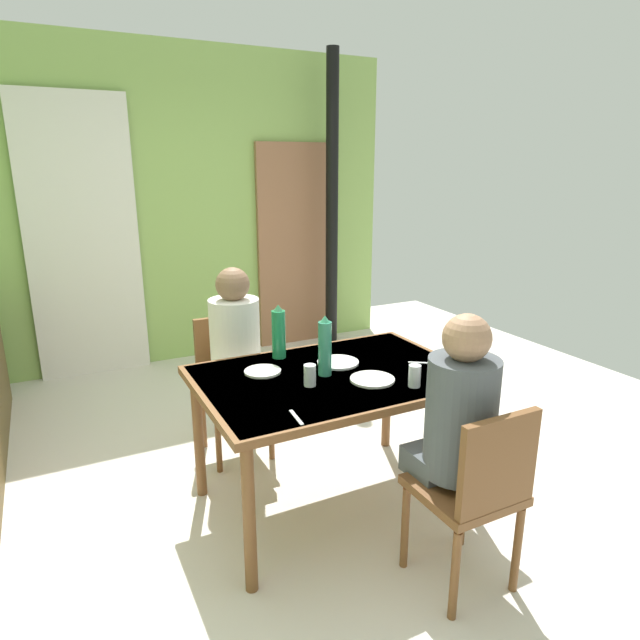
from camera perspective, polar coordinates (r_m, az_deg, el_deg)
name	(u,v)px	position (r m, az deg, el deg)	size (l,w,h in m)	color
ground_plane	(288,496)	(3.23, -3.40, -17.86)	(6.81, 6.81, 0.00)	silver
wall_back	(168,209)	(5.21, -15.54, 11.10)	(4.30, 0.10, 2.81)	#97BE61
door_wooden	(295,246)	(5.56, -2.58, 7.69)	(0.80, 0.05, 2.00)	#9A6546
stove_pipe_column	(332,206)	(5.39, 1.25, 11.80)	(0.12, 0.12, 2.81)	black
curtain_panel	(83,240)	(5.04, -23.47, 7.64)	(0.90, 0.03, 2.36)	white
dining_table	(333,387)	(2.85, 1.38, -6.99)	(1.38, 0.95, 0.76)	brown
chair_near_diner	(476,489)	(2.46, 15.95, -16.54)	(0.40, 0.40, 0.87)	brown
chair_far_diner	(231,377)	(3.53, -9.28, -5.85)	(0.40, 0.40, 0.87)	brown
person_near_diner	(459,413)	(2.41, 14.26, -9.41)	(0.30, 0.37, 0.77)	#4D545A
person_far_diner	(236,340)	(3.31, -8.77, -2.08)	(0.30, 0.37, 0.77)	silver
water_bottle_green_near	(325,347)	(2.76, 0.51, -2.84)	(0.07, 0.07, 0.31)	#34896B
water_bottle_green_far	(279,333)	(3.02, -4.33, -1.33)	(0.08, 0.08, 0.30)	#1F814C
dinner_plate_near_left	(338,362)	(2.96, 1.88, -4.43)	(0.23, 0.23, 0.01)	white
dinner_plate_near_right	(263,371)	(2.85, -6.00, -5.33)	(0.19, 0.19, 0.01)	silver
dinner_plate_far_center	(372,379)	(2.75, 5.48, -6.17)	(0.22, 0.22, 0.01)	white
drinking_glass_by_near_diner	(310,375)	(2.66, -1.07, -5.78)	(0.06, 0.06, 0.11)	silver
drinking_glass_by_far_diner	(415,376)	(2.69, 9.83, -5.76)	(0.06, 0.06, 0.11)	silver
cutlery_knife_near	(422,363)	(3.02, 10.61, -4.41)	(0.15, 0.02, 0.00)	silver
cutlery_fork_near	(296,417)	(2.36, -2.49, -10.10)	(0.15, 0.02, 0.00)	silver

